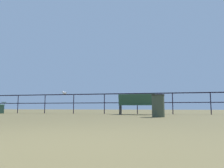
# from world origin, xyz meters

# --- Properties ---
(ground_plane) EXTENTS (60.00, 60.00, 0.00)m
(ground_plane) POSITION_xyz_m (0.00, 0.00, 0.00)
(ground_plane) COLOR brown
(pier_railing) EXTENTS (20.83, 0.05, 1.06)m
(pier_railing) POSITION_xyz_m (0.00, 9.04, 0.78)
(pier_railing) COLOR black
(pier_railing) RESTS_ON ground_plane
(bench_near_left) EXTENTS (1.74, 0.67, 0.95)m
(bench_near_left) POSITION_xyz_m (0.07, 8.25, 0.54)
(bench_near_left) COLOR #274832
(bench_near_left) RESTS_ON ground_plane
(seagull_on_rail) EXTENTS (0.38, 0.19, 0.18)m
(seagull_on_rail) POSITION_xyz_m (-4.03, 9.05, 1.14)
(seagull_on_rail) COLOR white
(seagull_on_rail) RESTS_ON pier_railing
(trash_bin) EXTENTS (0.45, 0.45, 0.79)m
(trash_bin) POSITION_xyz_m (1.03, 5.90, 0.40)
(trash_bin) COLOR #374231
(trash_bin) RESTS_ON ground_plane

